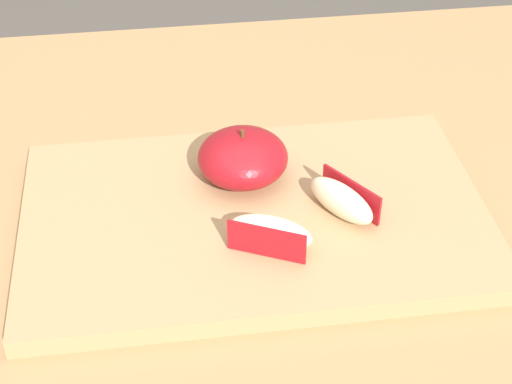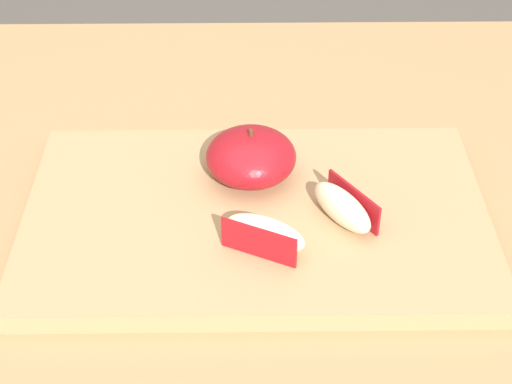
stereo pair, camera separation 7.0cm
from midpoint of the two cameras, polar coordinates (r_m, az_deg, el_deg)
dining_table at (r=0.79m, az=-2.96°, el=-9.18°), size 1.17×0.83×0.72m
cutting_board at (r=0.72m, az=2.79°, el=-1.92°), size 0.41×0.26×0.02m
apple_half_skin_up at (r=0.74m, az=2.36°, el=2.40°), size 0.08×0.08×0.05m
apple_wedge_front at (r=0.70m, az=9.01°, el=-1.14°), size 0.06×0.07×0.03m
apple_wedge_middle at (r=0.67m, az=3.62°, el=-3.09°), size 0.07×0.05×0.03m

